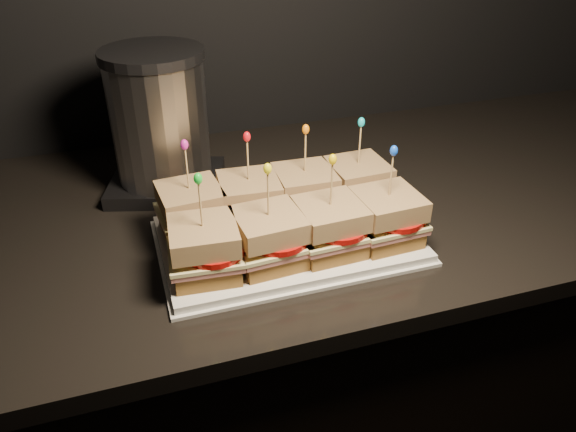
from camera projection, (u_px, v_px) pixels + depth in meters
name	position (u px, v px, depth m)	size (l,w,h in m)	color
cabinet	(339.00, 366.00, 1.34)	(2.66, 0.69, 0.90)	black
granite_slab	(350.00, 197.00, 1.10)	(2.70, 0.73, 0.03)	black
platter	(288.00, 240.00, 0.92)	(0.41, 0.25, 0.02)	white
platter_rim	(288.00, 243.00, 0.93)	(0.42, 0.26, 0.01)	white
sandwich_0_bread_bot	(193.00, 225.00, 0.92)	(0.09, 0.09, 0.03)	#5D3A14
sandwich_0_ham	(192.00, 216.00, 0.91)	(0.10, 0.10, 0.01)	#C3655C
sandwich_0_cheese	(192.00, 212.00, 0.91)	(0.11, 0.10, 0.01)	#EFE695
sandwich_0_tomato	(199.00, 209.00, 0.90)	(0.09, 0.09, 0.01)	#B10D09
sandwich_0_bread_top	(190.00, 197.00, 0.89)	(0.10, 0.10, 0.03)	brown
sandwich_0_pick	(187.00, 171.00, 0.87)	(0.00, 0.00, 0.09)	tan
sandwich_0_frill	(184.00, 145.00, 0.85)	(0.01, 0.01, 0.02)	#CA2399
sandwich_1_bread_bot	(250.00, 216.00, 0.95)	(0.09, 0.09, 0.03)	#5D3A14
sandwich_1_ham	(250.00, 207.00, 0.94)	(0.10, 0.10, 0.01)	#C3655C
sandwich_1_cheese	(250.00, 203.00, 0.93)	(0.11, 0.10, 0.01)	#EFE695
sandwich_1_tomato	(257.00, 200.00, 0.93)	(0.09, 0.09, 0.01)	#B10D09
sandwich_1_bread_top	(249.00, 188.00, 0.92)	(0.10, 0.10, 0.03)	brown
sandwich_1_pick	(248.00, 163.00, 0.90)	(0.00, 0.00, 0.09)	tan
sandwich_1_frill	(247.00, 137.00, 0.87)	(0.01, 0.01, 0.02)	red
sandwich_2_bread_bot	(304.00, 207.00, 0.97)	(0.09, 0.09, 0.03)	#5D3A14
sandwich_2_ham	(305.00, 198.00, 0.96)	(0.10, 0.10, 0.01)	#C3655C
sandwich_2_cheese	(305.00, 194.00, 0.96)	(0.11, 0.10, 0.01)	#EFE695
sandwich_2_tomato	(312.00, 191.00, 0.95)	(0.09, 0.09, 0.01)	#B10D09
sandwich_2_bread_top	(305.00, 180.00, 0.95)	(0.10, 0.10, 0.03)	brown
sandwich_2_pick	(305.00, 155.00, 0.92)	(0.00, 0.00, 0.09)	tan
sandwich_2_frill	(306.00, 129.00, 0.90)	(0.01, 0.01, 0.02)	orange
sandwich_3_bread_bot	(356.00, 198.00, 1.00)	(0.09, 0.09, 0.03)	#5D3A14
sandwich_3_ham	(356.00, 190.00, 0.99)	(0.10, 0.10, 0.01)	#C3655C
sandwich_3_cheese	(357.00, 186.00, 0.99)	(0.11, 0.10, 0.01)	#EFE695
sandwich_3_tomato	(365.00, 183.00, 0.98)	(0.09, 0.09, 0.01)	#B10D09
sandwich_3_bread_top	(358.00, 172.00, 0.97)	(0.10, 0.10, 0.03)	brown
sandwich_3_pick	(360.00, 147.00, 0.95)	(0.00, 0.00, 0.09)	tan
sandwich_3_frill	(361.00, 122.00, 0.92)	(0.01, 0.01, 0.02)	#10B1BB
sandwich_4_bread_bot	(206.00, 265.00, 0.83)	(0.09, 0.09, 0.03)	#5D3A14
sandwich_4_ham	(205.00, 256.00, 0.82)	(0.10, 0.10, 0.01)	#C3655C
sandwich_4_cheese	(205.00, 252.00, 0.81)	(0.11, 0.10, 0.01)	#EFE695
sandwich_4_tomato	(213.00, 248.00, 0.81)	(0.09, 0.09, 0.01)	#B10D09
sandwich_4_bread_top	(203.00, 235.00, 0.80)	(0.10, 0.10, 0.03)	brown
sandwich_4_pick	(201.00, 208.00, 0.78)	(0.00, 0.00, 0.09)	tan
sandwich_4_frill	(198.00, 179.00, 0.75)	(0.01, 0.01, 0.02)	green
sandwich_5_bread_bot	(269.00, 253.00, 0.85)	(0.09, 0.09, 0.03)	#5D3A14
sandwich_5_ham	(269.00, 244.00, 0.84)	(0.10, 0.10, 0.01)	#C3655C
sandwich_5_cheese	(269.00, 240.00, 0.84)	(0.11, 0.10, 0.01)	#EFE695
sandwich_5_tomato	(278.00, 237.00, 0.83)	(0.09, 0.09, 0.01)	#B10D09
sandwich_5_bread_top	(269.00, 224.00, 0.83)	(0.10, 0.10, 0.03)	brown
sandwich_5_pick	(268.00, 197.00, 0.80)	(0.00, 0.00, 0.09)	tan
sandwich_5_frill	(268.00, 169.00, 0.78)	(0.01, 0.01, 0.02)	yellow
sandwich_6_bread_bot	(329.00, 243.00, 0.88)	(0.09, 0.09, 0.03)	#5D3A14
sandwich_6_ham	(329.00, 233.00, 0.87)	(0.10, 0.10, 0.01)	#C3655C
sandwich_6_cheese	(329.00, 230.00, 0.87)	(0.11, 0.10, 0.01)	#EFE695
sandwich_6_tomato	(338.00, 226.00, 0.86)	(0.09, 0.09, 0.01)	#B10D09
sandwich_6_bread_top	(330.00, 214.00, 0.85)	(0.10, 0.10, 0.03)	brown
sandwich_6_pick	(331.00, 187.00, 0.83)	(0.00, 0.00, 0.09)	tan
sandwich_6_frill	(333.00, 159.00, 0.80)	(0.01, 0.01, 0.02)	yellow
sandwich_7_bread_bot	(385.00, 232.00, 0.90)	(0.09, 0.09, 0.03)	#5D3A14
sandwich_7_ham	(386.00, 223.00, 0.89)	(0.10, 0.10, 0.01)	#C3655C
sandwich_7_cheese	(386.00, 219.00, 0.89)	(0.11, 0.10, 0.01)	#EFE695
sandwich_7_tomato	(395.00, 216.00, 0.89)	(0.09, 0.09, 0.01)	#B10D09
sandwich_7_bread_top	(388.00, 204.00, 0.88)	(0.10, 0.10, 0.03)	brown
sandwich_7_pick	(391.00, 178.00, 0.85)	(0.00, 0.00, 0.09)	tan
sandwich_7_frill	(394.00, 151.00, 0.83)	(0.01, 0.01, 0.02)	blue
appliance_base	(168.00, 182.00, 1.09)	(0.21, 0.17, 0.03)	#262628
appliance_body	(160.00, 121.00, 1.02)	(0.17, 0.17, 0.23)	silver
appliance_lid	(151.00, 54.00, 0.96)	(0.18, 0.18, 0.02)	#262628
appliance	(160.00, 123.00, 1.02)	(0.21, 0.17, 0.27)	silver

